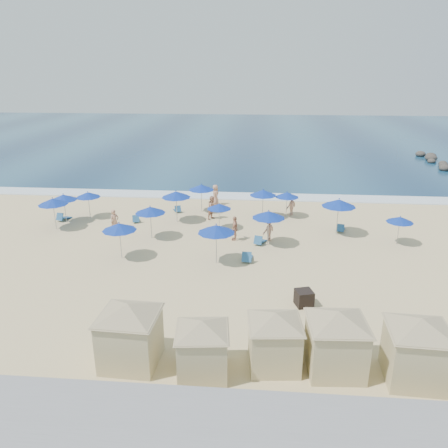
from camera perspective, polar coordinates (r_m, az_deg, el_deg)
The scene contains 36 objects.
ground at distance 26.43m, azimuth 0.20°, elevation -5.60°, with size 160.00×160.00×0.00m, color #DAC08A.
ocean at distance 79.67m, azimuth 3.52°, elevation 11.38°, with size 160.00×80.00×0.06m, color #0D2C4C.
surf_line at distance 40.95m, azimuth 1.99°, elevation 3.65°, with size 160.00×2.50×0.08m, color white.
seawall at distance 14.91m, azimuth -4.52°, elevation -25.63°, with size 160.00×6.10×1.22m.
trash_bin at distance 22.54m, azimuth 10.40°, elevation -9.49°, with size 0.81×0.81×0.81m, color black.
cabana_0 at distance 18.03m, azimuth -12.27°, elevation -12.87°, with size 4.70×4.70×2.95m.
cabana_1 at distance 17.23m, azimuth -2.84°, elevation -14.94°, with size 4.07×4.07×2.57m.
cabana_2 at distance 17.68m, azimuth 6.65°, elevation -13.91°, with size 4.20×4.20×2.64m.
cabana_3 at distance 17.80m, azimuth 14.52°, elevation -13.67°, with size 4.59×4.59×2.88m.
cabana_4 at distance 18.30m, azimuth 24.03°, elevation -13.81°, with size 4.65×4.65×2.92m.
umbrella_0 at distance 35.56m, azimuth -20.24°, elevation 3.29°, with size 2.05×2.05×2.33m.
umbrella_1 at distance 34.29m, azimuth -21.46°, elevation 2.75°, with size 2.15×2.15×2.45m.
umbrella_2 at distance 36.15m, azimuth -17.34°, elevation 3.68°, with size 1.93×1.93×2.20m.
umbrella_3 at distance 27.56m, azimuth -13.53°, elevation -0.36°, with size 2.13×2.13×2.43m.
umbrella_4 at distance 36.07m, azimuth -2.98°, elevation 4.81°, with size 2.11×2.11×2.40m.
umbrella_5 at distance 33.68m, azimuth -6.29°, elevation 3.87°, with size 2.24×2.24×2.55m.
umbrella_6 at distance 26.08m, azimuth -1.02°, elevation -0.65°, with size 2.26×2.26×2.57m.
umbrella_7 at distance 35.07m, azimuth 8.24°, elevation 3.81°, with size 1.88×1.88×2.14m.
umbrella_8 at distance 29.01m, azimuth 5.84°, elevation 1.24°, with size 2.20×2.20×2.51m.
umbrella_9 at distance 34.54m, azimuth 5.13°, elevation 4.11°, with size 2.12×2.12×2.41m.
umbrella_10 at distance 31.76m, azimuth 14.78°, elevation 2.68°, with size 2.40×2.40×2.73m.
umbrella_11 at distance 31.42m, azimuth 22.01°, elevation 0.55°, with size 1.80×1.80×2.04m.
umbrella_12 at distance 30.54m, azimuth -9.61°, elevation 1.83°, with size 2.11×2.11×2.40m.
umbrella_13 at distance 31.99m, azimuth -0.63°, elevation 2.33°, with size 1.79×1.79×2.04m.
beach_chair_0 at distance 36.61m, azimuth -20.30°, elevation 0.82°, with size 0.87×1.38×0.71m.
beach_chair_1 at distance 34.69m, azimuth -11.45°, elevation 0.62°, with size 0.84×1.26×0.64m.
beach_chair_2 at distance 36.63m, azimuth -6.12°, elevation 1.91°, with size 0.87×1.23×0.62m.
beach_chair_3 at distance 27.14m, azimuth 3.04°, elevation -4.34°, with size 0.67×1.36×0.73m.
beach_chair_4 at distance 29.80m, azimuth 4.67°, elevation -2.18°, with size 0.93×1.35×0.68m.
beach_chair_5 at distance 33.14m, azimuth 15.02°, elevation -0.56°, with size 0.82×1.27×0.65m.
beachgoer_0 at distance 32.32m, azimuth -14.09°, elevation 0.29°, with size 0.66×0.43×1.80m, color tan.
beachgoer_1 at distance 34.53m, azimuth -1.52°, elevation 2.17°, with size 0.91×0.71×1.87m, color tan.
beachgoer_2 at distance 30.20m, azimuth 1.42°, elevation -0.55°, with size 1.01×0.42×1.72m, color tan.
beachgoer_3 at distance 35.88m, azimuth 8.75°, elevation 2.49°, with size 1.11×0.64×1.72m, color tan.
beachgoer_4 at distance 38.20m, azimuth -1.14°, elevation 3.83°, with size 0.88×0.57×1.80m, color tan.
beachgoer_5 at distance 30.27m, azimuth 5.82°, elevation -0.66°, with size 1.07×0.62×1.66m, color tan.
Camera 1 is at (1.95, -23.85, 11.20)m, focal length 35.00 mm.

